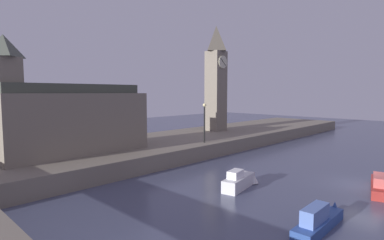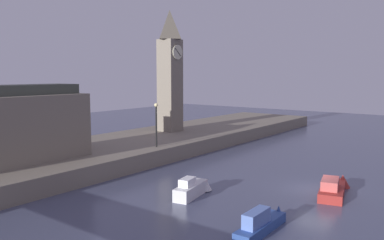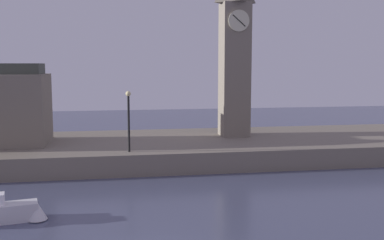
% 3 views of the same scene
% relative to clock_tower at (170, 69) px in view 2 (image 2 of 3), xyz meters
% --- Properties ---
extents(ground_plane, '(120.00, 120.00, 0.00)m').
position_rel_clock_tower_xyz_m(ground_plane, '(-8.83, -21.24, -9.01)').
color(ground_plane, '#474C66').
extents(far_embankment, '(70.00, 12.00, 1.50)m').
position_rel_clock_tower_xyz_m(far_embankment, '(-8.83, -1.24, -8.26)').
color(far_embankment, slate).
rests_on(far_embankment, ground).
extents(clock_tower, '(2.50, 2.53, 14.48)m').
position_rel_clock_tower_xyz_m(clock_tower, '(0.00, 0.00, 0.00)').
color(clock_tower, slate).
rests_on(clock_tower, far_embankment).
extents(streetlamp, '(0.36, 0.36, 4.20)m').
position_rel_clock_tower_xyz_m(streetlamp, '(-9.01, -5.91, -4.92)').
color(streetlamp, black).
rests_on(streetlamp, far_embankment).
extents(boat_ferry_white, '(4.08, 1.69, 1.39)m').
position_rel_clock_tower_xyz_m(boat_ferry_white, '(-15.20, -14.96, -8.49)').
color(boat_ferry_white, silver).
rests_on(boat_ferry_white, ground).
extents(boat_dinghy_red, '(5.72, 2.63, 1.52)m').
position_rel_clock_tower_xyz_m(boat_dinghy_red, '(-8.61, -22.63, -8.58)').
color(boat_dinghy_red, maroon).
rests_on(boat_dinghy_red, ground).
extents(boat_tour_blue, '(4.87, 1.02, 1.59)m').
position_rel_clock_tower_xyz_m(boat_tour_blue, '(-17.81, -21.69, -8.56)').
color(boat_tour_blue, '#2D4C93').
rests_on(boat_tour_blue, ground).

